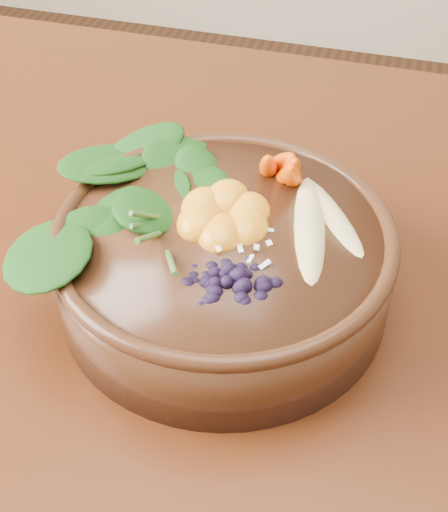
{
  "coord_description": "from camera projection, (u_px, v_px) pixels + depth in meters",
  "views": [
    {
      "loc": [
        -0.07,
        -0.38,
        1.18
      ],
      "look_at": [
        -0.19,
        0.01,
        0.8
      ],
      "focal_mm": 50.0,
      "sensor_mm": 36.0,
      "label": 1
    }
  ],
  "objects": [
    {
      "name": "stoneware_bowl",
      "position": [
        224.0,
        265.0,
        0.57
      ],
      "size": [
        0.35,
        0.35,
        0.07
      ],
      "primitive_type": "cylinder",
      "rotation": [
        0.0,
        0.0,
        0.38
      ],
      "color": "#3D2112",
      "rests_on": "dining_table"
    },
    {
      "name": "dining_table",
      "position": [
        433.0,
        427.0,
        0.61
      ],
      "size": [
        1.6,
        0.9,
        0.75
      ],
      "color": "#331C0C",
      "rests_on": "ground"
    },
    {
      "name": "banana_halves",
      "position": [
        323.0,
        209.0,
        0.54
      ],
      "size": [
        0.1,
        0.15,
        0.03
      ],
      "rotation": [
        0.0,
        0.0,
        0.38
      ],
      "color": "#E0CC84",
      "rests_on": "stoneware_bowl"
    },
    {
      "name": "mandarin_cluster",
      "position": [
        224.0,
        203.0,
        0.55
      ],
      "size": [
        0.1,
        0.11,
        0.03
      ],
      "primitive_type": null,
      "rotation": [
        0.0,
        0.0,
        0.38
      ],
      "color": "orange",
      "rests_on": "stoneware_bowl"
    },
    {
      "name": "kale_heap",
      "position": [
        166.0,
        171.0,
        0.57
      ],
      "size": [
        0.22,
        0.21,
        0.04
      ],
      "primitive_type": null,
      "rotation": [
        0.0,
        0.0,
        0.38
      ],
      "color": "#174611",
      "rests_on": "stoneware_bowl"
    },
    {
      "name": "carrot_cluster",
      "position": [
        273.0,
        136.0,
        0.57
      ],
      "size": [
        0.07,
        0.07,
        0.07
      ],
      "primitive_type": null,
      "rotation": [
        0.0,
        0.0,
        0.38
      ],
      "color": "#F85400",
      "rests_on": "stoneware_bowl"
    },
    {
      "name": "coconut_flakes",
      "position": [
        229.0,
        243.0,
        0.53
      ],
      "size": [
        0.1,
        0.09,
        0.01
      ],
      "primitive_type": null,
      "rotation": [
        0.0,
        0.0,
        0.38
      ],
      "color": "white",
      "rests_on": "stoneware_bowl"
    },
    {
      "name": "blueberry_pile",
      "position": [
        236.0,
        262.0,
        0.49
      ],
      "size": [
        0.15,
        0.13,
        0.04
      ],
      "primitive_type": null,
      "rotation": [
        0.0,
        0.0,
        0.38
      ],
      "color": "black",
      "rests_on": "stoneware_bowl"
    }
  ]
}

